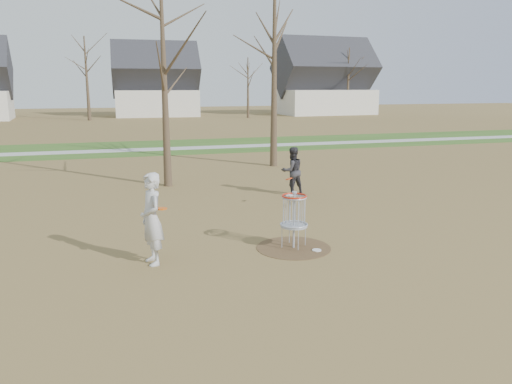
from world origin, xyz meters
TOP-DOWN VIEW (x-y plane):
  - ground at (0.00, 0.00)m, footprint 160.00×160.00m
  - green_band at (0.00, 21.00)m, footprint 160.00×8.00m
  - footpath at (0.00, 20.00)m, footprint 160.00×1.50m
  - dirt_circle at (0.00, 0.00)m, footprint 1.80×1.80m
  - player_standing at (-3.34, -0.12)m, footprint 0.63×0.82m
  - player_throwing at (2.07, 5.65)m, footprint 0.91×0.76m
  - disc_grounded at (0.44, -0.37)m, footprint 0.22×0.22m
  - discs_in_play at (-0.82, 1.85)m, footprint 4.63×4.42m
  - disc_golf_basket at (0.00, 0.00)m, footprint 0.64×0.64m
  - bare_trees at (1.78, 35.79)m, footprint 52.62×44.98m
  - houses_row at (4.32, 52.56)m, footprint 56.51×10.01m

SIDE VIEW (x-z plane):
  - ground at x=0.00m, z-range 0.00..0.00m
  - green_band at x=0.00m, z-range 0.00..0.01m
  - dirt_circle at x=0.00m, z-range 0.00..0.01m
  - footpath at x=0.00m, z-range 0.01..0.02m
  - disc_grounded at x=0.44m, z-range 0.01..0.03m
  - player_throwing at x=2.07m, z-range 0.00..1.71m
  - disc_golf_basket at x=0.00m, z-range 0.24..1.59m
  - player_standing at x=-3.34m, z-range 0.00..2.02m
  - discs_in_play at x=-0.82m, z-range 0.90..1.30m
  - houses_row at x=4.32m, z-range -0.11..7.15m
  - bare_trees at x=1.78m, z-range 0.85..9.85m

